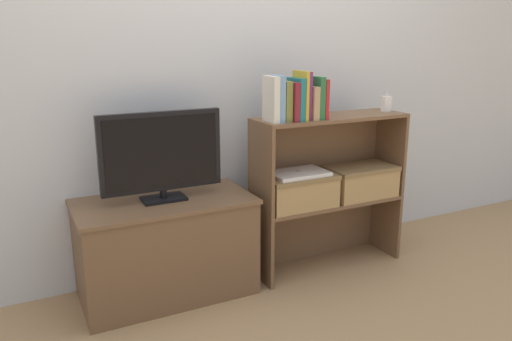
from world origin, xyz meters
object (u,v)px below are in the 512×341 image
(book_teal, at_px, (296,99))
(laptop, at_px, (298,173))
(baby_monitor, at_px, (386,104))
(storage_basket_left, at_px, (298,189))
(book_crimson, at_px, (320,99))
(book_mustard, at_px, (301,96))
(book_tan, at_px, (310,103))
(book_maroon, at_px, (290,101))
(book_ivory, at_px, (271,99))
(tv_stand, at_px, (166,247))
(book_forest, at_px, (316,98))
(book_plum, at_px, (305,96))
(book_skyblue, at_px, (277,99))
(storage_basket_right, at_px, (360,179))
(tv, at_px, (162,154))
(book_olive, at_px, (284,101))

(book_teal, bearing_deg, laptop, 31.09)
(baby_monitor, relative_size, storage_basket_left, 0.29)
(book_crimson, relative_size, laptop, 0.67)
(book_mustard, xyz_separation_m, book_tan, (0.06, 0.00, -0.04))
(book_teal, distance_m, storage_basket_left, 0.51)
(book_maroon, distance_m, book_tan, 0.12)
(book_ivory, height_order, book_maroon, book_ivory)
(tv_stand, xyz_separation_m, storage_basket_left, (0.75, -0.10, 0.25))
(book_tan, height_order, book_forest, book_forest)
(book_teal, bearing_deg, book_maroon, 180.00)
(book_plum, bearing_deg, storage_basket_left, 117.83)
(tv_stand, bearing_deg, book_crimson, -8.45)
(book_skyblue, distance_m, book_maroon, 0.08)
(book_teal, height_order, storage_basket_right, book_teal)
(book_forest, relative_size, baby_monitor, 1.88)
(tv, xyz_separation_m, book_mustard, (0.73, -0.13, 0.27))
(book_skyblue, height_order, book_olive, book_skyblue)
(tv_stand, distance_m, book_tan, 1.09)
(tv_stand, relative_size, book_plum, 3.56)
(book_ivory, height_order, book_plum, book_plum)
(book_olive, height_order, book_forest, book_forest)
(baby_monitor, height_order, storage_basket_left, baby_monitor)
(baby_monitor, height_order, laptop, baby_monitor)
(laptop, bearing_deg, tv, 172.29)
(book_plum, bearing_deg, laptop, 117.83)
(book_forest, xyz_separation_m, storage_basket_right, (0.35, 0.02, -0.51))
(book_forest, bearing_deg, tv_stand, 171.25)
(storage_basket_left, height_order, storage_basket_right, same)
(book_olive, distance_m, storage_basket_right, 0.75)
(book_skyblue, distance_m, storage_basket_right, 0.78)
(book_skyblue, bearing_deg, book_plum, 0.00)
(book_olive, bearing_deg, baby_monitor, 3.15)
(book_mustard, xyz_separation_m, book_forest, (0.10, 0.00, -0.02))
(book_ivory, bearing_deg, book_crimson, 0.00)
(book_skyblue, bearing_deg, tv, 168.00)
(book_olive, relative_size, storage_basket_right, 0.51)
(book_plum, relative_size, book_tan, 1.43)
(book_olive, bearing_deg, book_maroon, 0.00)
(storage_basket_right, bearing_deg, book_plum, -176.62)
(book_maroon, xyz_separation_m, book_crimson, (0.19, 0.00, 0.00))
(book_mustard, relative_size, book_forest, 1.14)
(book_olive, distance_m, book_tan, 0.16)
(book_ivory, distance_m, book_mustard, 0.18)
(book_teal, relative_size, laptop, 0.70)
(book_forest, distance_m, book_crimson, 0.03)
(tv, height_order, book_olive, book_olive)
(book_teal, bearing_deg, tv, 169.87)
(book_maroon, height_order, storage_basket_left, book_maroon)
(book_tan, bearing_deg, book_olive, 180.00)
(laptop, bearing_deg, book_ivory, -172.55)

